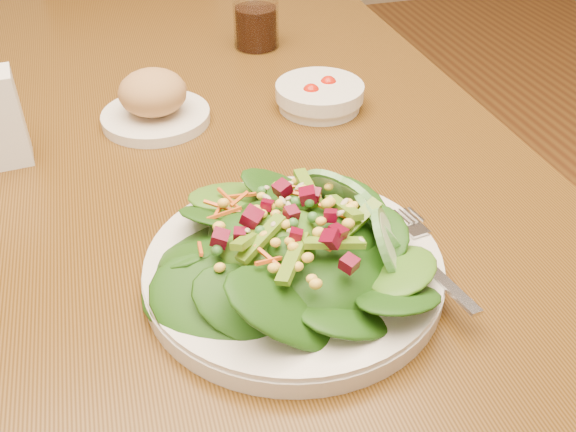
# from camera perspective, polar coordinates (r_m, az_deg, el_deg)

# --- Properties ---
(dining_table) EXTENTS (0.90, 1.40, 0.75)m
(dining_table) POSITION_cam_1_polar(r_m,az_deg,el_deg) (0.96, -8.72, 1.59)
(dining_table) COLOR brown
(dining_table) RESTS_ON ground_plane
(chair_far) EXTENTS (0.49, 0.49, 0.88)m
(chair_far) POSITION_cam_1_polar(r_m,az_deg,el_deg) (1.81, -12.04, 12.21)
(chair_far) COLOR #34180B
(chair_far) RESTS_ON ground_plane
(salad_plate) EXTENTS (0.31, 0.30, 0.09)m
(salad_plate) POSITION_cam_1_polar(r_m,az_deg,el_deg) (0.65, 1.39, -3.19)
(salad_plate) COLOR white
(salad_plate) RESTS_ON dining_table
(bread_plate) EXTENTS (0.16, 0.16, 0.08)m
(bread_plate) POSITION_cam_1_polar(r_m,az_deg,el_deg) (0.94, -11.83, 9.91)
(bread_plate) COLOR white
(bread_plate) RESTS_ON dining_table
(tomato_bowl) EXTENTS (0.13, 0.13, 0.04)m
(tomato_bowl) POSITION_cam_1_polar(r_m,az_deg,el_deg) (0.97, 2.82, 10.64)
(tomato_bowl) COLOR white
(tomato_bowl) RESTS_ON dining_table
(drinking_glass) EXTENTS (0.08, 0.08, 0.14)m
(drinking_glass) POSITION_cam_1_polar(r_m,az_deg,el_deg) (1.17, -2.88, 17.57)
(drinking_glass) COLOR silver
(drinking_glass) RESTS_ON dining_table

